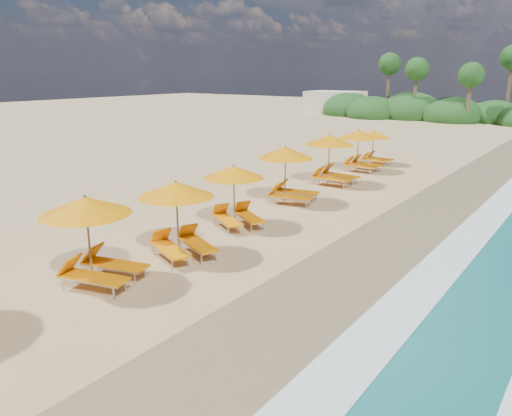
{
  "coord_description": "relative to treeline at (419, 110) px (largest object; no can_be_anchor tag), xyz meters",
  "views": [
    {
      "loc": [
        8.94,
        -12.25,
        5.45
      ],
      "look_at": [
        0.0,
        0.0,
        1.2
      ],
      "focal_mm": 34.54,
      "sensor_mm": 36.0,
      "label": 1
    }
  ],
  "objects": [
    {
      "name": "station_3",
      "position": [
        8.36,
        -50.48,
        0.35
      ],
      "size": [
        3.02,
        2.93,
        2.41
      ],
      "rotation": [
        0.0,
        0.0,
        0.28
      ],
      "color": "olive",
      "rests_on": "ground"
    },
    {
      "name": "station_8",
      "position": [
        7.53,
        -32.31,
        0.3
      ],
      "size": [
        2.57,
        2.39,
        2.32
      ],
      "rotation": [
        0.0,
        0.0,
        -0.05
      ],
      "color": "olive",
      "rests_on": "ground"
    },
    {
      "name": "station_7",
      "position": [
        7.82,
        -36.24,
        0.4
      ],
      "size": [
        2.69,
        2.48,
        2.5
      ],
      "rotation": [
        0.0,
        0.0,
        -0.01
      ],
      "color": "olive",
      "rests_on": "ground"
    },
    {
      "name": "ground",
      "position": [
        9.94,
        -45.51,
        -1.0
      ],
      "size": [
        160.0,
        160.0,
        0.0
      ],
      "primitive_type": "plane",
      "color": "tan",
      "rests_on": "ground"
    },
    {
      "name": "beach_building",
      "position": [
        -12.06,
        2.49,
        0.4
      ],
      "size": [
        7.0,
        5.0,
        2.8
      ],
      "primitive_type": "cube",
      "color": "beige",
      "rests_on": "ground"
    },
    {
      "name": "station_5",
      "position": [
        8.24,
        -44.42,
        0.26
      ],
      "size": [
        3.0,
        3.0,
        2.24
      ],
      "rotation": [
        0.0,
        0.0,
        -0.52
      ],
      "color": "olive",
      "rests_on": "ground"
    },
    {
      "name": "wet_sand",
      "position": [
        13.94,
        -45.51,
        -0.99
      ],
      "size": [
        4.0,
        160.0,
        0.01
      ],
      "primitive_type": "cube",
      "color": "olive",
      "rests_on": "ground"
    },
    {
      "name": "treeline",
      "position": [
        0.0,
        0.0,
        0.0
      ],
      "size": [
        25.8,
        8.8,
        9.74
      ],
      "color": "#163D14",
      "rests_on": "ground"
    },
    {
      "name": "station_4",
      "position": [
        8.74,
        -47.75,
        0.31
      ],
      "size": [
        3.02,
        2.98,
        2.33
      ],
      "rotation": [
        0.0,
        0.0,
        -0.38
      ],
      "color": "olive",
      "rests_on": "ground"
    },
    {
      "name": "station_6",
      "position": [
        7.98,
        -40.44,
        0.37
      ],
      "size": [
        2.98,
        2.86,
        2.43
      ],
      "rotation": [
        0.0,
        0.0,
        0.22
      ],
      "color": "olive",
      "rests_on": "ground"
    },
    {
      "name": "station_9",
      "position": [
        7.39,
        -29.91,
        0.15
      ],
      "size": [
        2.23,
        2.06,
        2.05
      ],
      "rotation": [
        0.0,
        0.0,
        -0.02
      ],
      "color": "olive",
      "rests_on": "ground"
    },
    {
      "name": "surf_foam",
      "position": [
        16.64,
        -45.51,
        -0.97
      ],
      "size": [
        4.0,
        160.0,
        0.01
      ],
      "color": "white",
      "rests_on": "ground"
    }
  ]
}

